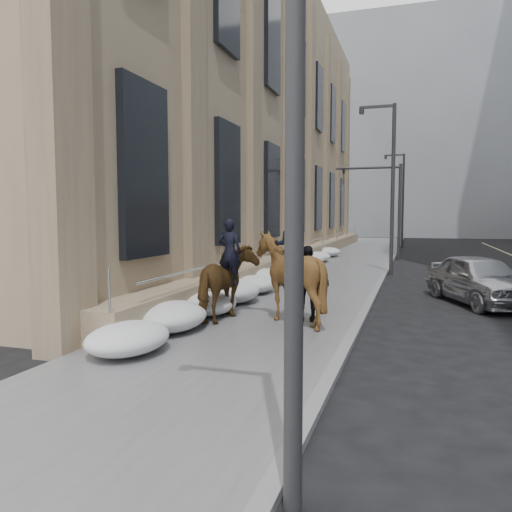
# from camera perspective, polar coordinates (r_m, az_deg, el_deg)

# --- Properties ---
(ground) EXTENTS (140.00, 140.00, 0.00)m
(ground) POSITION_cam_1_polar(r_m,az_deg,el_deg) (11.52, -2.97, -9.59)
(ground) COLOR black
(ground) RESTS_ON ground
(sidewalk) EXTENTS (5.00, 80.00, 0.12)m
(sidewalk) POSITION_cam_1_polar(r_m,az_deg,el_deg) (21.01, 6.71, -2.93)
(sidewalk) COLOR #5A5A5D
(sidewalk) RESTS_ON ground
(curb) EXTENTS (0.24, 80.00, 0.12)m
(curb) POSITION_cam_1_polar(r_m,az_deg,el_deg) (20.67, 13.87, -3.15)
(curb) COLOR slate
(curb) RESTS_ON ground
(limestone_building) EXTENTS (6.10, 44.00, 18.00)m
(limestone_building) POSITION_cam_1_polar(r_m,az_deg,el_deg) (32.34, 0.87, 15.53)
(limestone_building) COLOR #927E5F
(limestone_building) RESTS_ON ground
(bg_building_mid) EXTENTS (30.00, 12.00, 28.00)m
(bg_building_mid) POSITION_cam_1_polar(r_m,az_deg,el_deg) (71.32, 18.04, 13.51)
(bg_building_mid) COLOR slate
(bg_building_mid) RESTS_ON ground
(bg_building_far) EXTENTS (24.00, 12.00, 20.00)m
(bg_building_far) POSITION_cam_1_polar(r_m,az_deg,el_deg) (83.35, 10.94, 9.58)
(bg_building_far) COLOR gray
(bg_building_far) RESTS_ON ground
(streetlight_near) EXTENTS (1.71, 0.24, 8.00)m
(streetlight_near) POSITION_cam_1_polar(r_m,az_deg,el_deg) (4.92, 2.53, 25.32)
(streetlight_near) COLOR #2D2D30
(streetlight_near) RESTS_ON ground
(streetlight_mid) EXTENTS (1.71, 0.24, 8.00)m
(streetlight_mid) POSITION_cam_1_polar(r_m,az_deg,el_deg) (24.53, 15.00, 8.62)
(streetlight_mid) COLOR #2D2D30
(streetlight_mid) RESTS_ON ground
(streetlight_far) EXTENTS (1.71, 0.24, 8.00)m
(streetlight_far) POSITION_cam_1_polar(r_m,az_deg,el_deg) (44.49, 16.25, 6.78)
(streetlight_far) COLOR #2D2D30
(streetlight_far) RESTS_ON ground
(traffic_signal) EXTENTS (4.10, 0.22, 6.00)m
(traffic_signal) POSITION_cam_1_polar(r_m,az_deg,el_deg) (32.52, 14.48, 6.62)
(traffic_signal) COLOR #2D2D30
(traffic_signal) RESTS_ON ground
(snow_bank) EXTENTS (1.70, 18.10, 0.76)m
(snow_bank) POSITION_cam_1_polar(r_m,az_deg,el_deg) (19.46, 1.54, -2.29)
(snow_bank) COLOR white
(snow_bank) RESTS_ON sidewalk
(mounted_horse_left) EXTENTS (1.12, 2.32, 2.63)m
(mounted_horse_left) POSITION_cam_1_polar(r_m,az_deg,el_deg) (12.92, -3.28, -2.80)
(mounted_horse_left) COLOR #462E15
(mounted_horse_left) RESTS_ON sidewalk
(mounted_horse_right) EXTENTS (2.27, 2.45, 2.81)m
(mounted_horse_right) POSITION_cam_1_polar(r_m,az_deg,el_deg) (12.65, 3.82, -2.07)
(mounted_horse_right) COLOR #482F14
(mounted_horse_right) RESTS_ON sidewalk
(pedestrian) EXTENTS (1.20, 0.63, 1.95)m
(pedestrian) POSITION_cam_1_polar(r_m,az_deg,el_deg) (12.94, 5.83, -3.09)
(pedestrian) COLOR black
(pedestrian) RESTS_ON sidewalk
(car_silver) EXTENTS (3.49, 5.07, 1.60)m
(car_silver) POSITION_cam_1_polar(r_m,az_deg,el_deg) (17.40, 24.21, -2.44)
(car_silver) COLOR #A2A3A9
(car_silver) RESTS_ON ground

